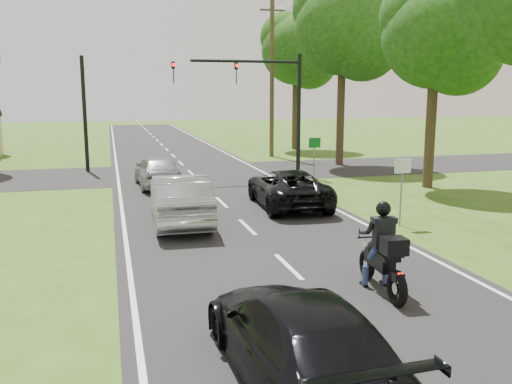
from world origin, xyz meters
TOP-DOWN VIEW (x-y plane):
  - ground at (0.00, 0.00)m, footprint 140.00×140.00m
  - road at (0.00, 10.00)m, footprint 8.00×100.00m
  - cross_road at (0.00, 16.00)m, footprint 60.00×7.00m
  - motorcycle_rider at (1.36, -2.11)m, footprint 0.66×2.28m
  - dark_suv at (2.21, 6.67)m, footprint 2.52×5.03m
  - silver_sedan at (-1.95, 5.00)m, footprint 1.84×4.86m
  - silver_suv at (-2.03, 12.13)m, footprint 1.94×4.39m
  - dark_car_behind at (-1.53, -5.02)m, footprint 2.05×4.74m
  - traffic_signal at (3.34, 14.00)m, footprint 6.38×0.44m
  - signal_pole_far at (-5.20, 18.00)m, footprint 0.20×0.20m
  - utility_pole_far at (6.20, 22.00)m, footprint 1.60×0.28m
  - sign_white at (4.70, 2.98)m, footprint 0.55×0.07m
  - sign_green at (4.90, 10.98)m, footprint 0.55×0.07m
  - tree_row_c at (9.75, 8.80)m, footprint 4.80×4.65m
  - tree_row_d at (9.10, 16.76)m, footprint 5.76×5.58m
  - tree_row_e at (9.48, 25.78)m, footprint 5.28×5.12m

SIDE VIEW (x-z plane):
  - ground at x=0.00m, z-range 0.00..0.00m
  - cross_road at x=0.00m, z-range 0.00..0.01m
  - road at x=0.00m, z-range 0.00..0.01m
  - dark_car_behind at x=-1.53m, z-range 0.01..1.37m
  - dark_suv at x=2.21m, z-range 0.01..1.38m
  - silver_suv at x=-2.03m, z-range 0.01..1.48m
  - motorcycle_rider at x=1.36m, z-range -0.21..1.75m
  - silver_sedan at x=-1.95m, z-range 0.01..1.59m
  - sign_white at x=4.70m, z-range 0.54..2.66m
  - sign_green at x=4.90m, z-range 0.54..2.66m
  - signal_pole_far at x=-5.20m, z-range 0.00..6.00m
  - traffic_signal at x=3.34m, z-range 1.14..7.14m
  - utility_pole_far at x=6.20m, z-range 0.08..10.08m
  - tree_row_c at x=9.75m, z-range 1.85..10.61m
  - tree_row_e at x=9.48m, z-range 2.03..11.64m
  - tree_row_d at x=9.10m, z-range 2.21..12.66m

